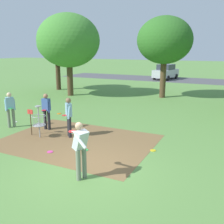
% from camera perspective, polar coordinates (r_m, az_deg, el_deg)
% --- Properties ---
extents(ground_plane, '(160.00, 160.00, 0.00)m').
position_cam_1_polar(ground_plane, '(8.32, -5.84, -12.88)').
color(ground_plane, '#5B8942').
extents(dirt_tee_pad, '(6.16, 4.55, 0.01)m').
position_cam_1_polar(dirt_tee_pad, '(10.91, -7.67, -6.30)').
color(dirt_tee_pad, brown).
rests_on(dirt_tee_pad, ground).
extents(disc_golf_basket, '(0.98, 0.58, 1.39)m').
position_cam_1_polar(disc_golf_basket, '(11.49, -15.94, -1.75)').
color(disc_golf_basket, '#9E9EA3').
rests_on(disc_golf_basket, ground).
extents(player_foreground_watching, '(0.45, 0.45, 1.71)m').
position_cam_1_polar(player_foreground_watching, '(11.21, -9.46, -0.66)').
color(player_foreground_watching, '#232328').
rests_on(player_foreground_watching, ground).
extents(player_throwing, '(0.47, 0.40, 1.71)m').
position_cam_1_polar(player_throwing, '(12.45, -14.20, 0.54)').
color(player_throwing, '#232328').
rests_on(player_throwing, ground).
extents(player_waiting_left, '(0.98, 0.76, 1.71)m').
position_cam_1_polar(player_waiting_left, '(7.54, -6.94, -7.60)').
color(player_waiting_left, slate).
rests_on(player_waiting_left, ground).
extents(player_waiting_right, '(0.45, 0.47, 1.71)m').
position_cam_1_polar(player_waiting_right, '(13.33, -21.42, 0.87)').
color(player_waiting_right, slate).
rests_on(player_waiting_right, ground).
extents(frisbee_near_basket, '(0.22, 0.22, 0.02)m').
position_cam_1_polar(frisbee_near_basket, '(9.97, -13.44, -8.51)').
color(frisbee_near_basket, '#E53D99').
rests_on(frisbee_near_basket, ground).
extents(frisbee_mid_grass, '(0.26, 0.26, 0.02)m').
position_cam_1_polar(frisbee_mid_grass, '(9.92, -5.95, -8.28)').
color(frisbee_mid_grass, green).
rests_on(frisbee_mid_grass, ground).
extents(frisbee_far_left, '(0.21, 0.21, 0.02)m').
position_cam_1_polar(frisbee_far_left, '(9.95, 8.99, -8.32)').
color(frisbee_far_left, gold).
rests_on(frisbee_far_left, ground).
extents(frisbee_far_right, '(0.23, 0.23, 0.02)m').
position_cam_1_polar(frisbee_far_right, '(14.43, -20.53, -2.05)').
color(frisbee_far_right, white).
rests_on(frisbee_far_right, ground).
extents(frisbee_scattered_a, '(0.25, 0.25, 0.02)m').
position_cam_1_polar(frisbee_scattered_a, '(15.54, -11.52, -0.36)').
color(frisbee_scattered_a, orange).
rests_on(frisbee_scattered_a, ground).
extents(tree_near_right, '(3.50, 3.50, 5.61)m').
position_cam_1_polar(tree_near_right, '(24.54, -12.04, 14.30)').
color(tree_near_right, '#422D1E').
rests_on(tree_near_right, ground).
extents(tree_mid_center, '(4.88, 4.88, 6.40)m').
position_cam_1_polar(tree_mid_center, '(21.25, -9.51, 15.16)').
color(tree_mid_center, '#4C3823').
rests_on(tree_mid_center, ground).
extents(tree_far_left, '(4.13, 4.13, 6.09)m').
position_cam_1_polar(tree_far_left, '(20.44, 11.48, 15.12)').
color(tree_far_left, '#4C3823').
rests_on(tree_far_left, ground).
extents(parking_lot_strip, '(36.00, 6.00, 0.01)m').
position_cam_1_polar(parking_lot_strip, '(32.66, 18.83, 6.47)').
color(parking_lot_strip, '#4C4C51').
rests_on(parking_lot_strip, ground).
extents(parked_car_leftmost, '(2.46, 4.43, 1.84)m').
position_cam_1_polar(parked_car_leftmost, '(33.33, 11.71, 8.64)').
color(parked_car_leftmost, '#B2B7BC').
rests_on(parked_car_leftmost, ground).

